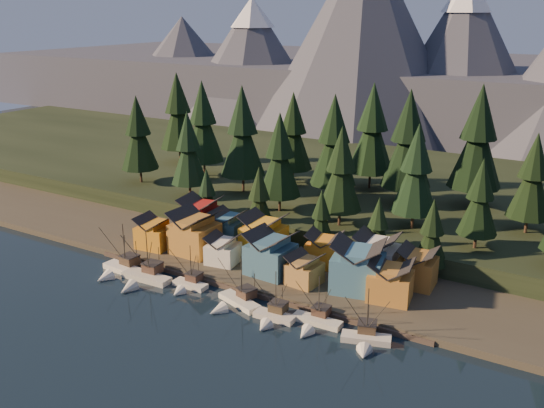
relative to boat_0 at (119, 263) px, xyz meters
The scene contains 45 objects.
ground 31.15m from the boat_0, 17.11° to the right, with size 500.00×500.00×0.00m, color black.
shore_strip 42.85m from the boat_0, 46.11° to the left, with size 400.00×50.00×1.50m, color #3C372B.
hillside 86.14m from the boat_0, 69.84° to the left, with size 420.00×100.00×6.00m, color black.
dock 30.65m from the boat_0, 13.92° to the left, with size 80.00×4.00×1.00m, color #4F4238.
mountain_ridge 207.39m from the boat_0, 82.89° to the left, with size 560.00×190.00×90.00m.
boat_0 is the anchor object (origin of this frame).
boat_1 7.78m from the boat_0, ahead, with size 11.90×12.89×12.60m.
boat_2 18.03m from the boat_0, ahead, with size 7.91×8.63×10.37m.
boat_3 31.01m from the boat_0, ahead, with size 10.82×11.23×11.35m.
boat_4 40.58m from the boat_0, ahead, with size 8.37×9.05×10.82m.
boat_5 48.30m from the boat_0, ahead, with size 9.86×10.71×10.51m.
boat_6 58.96m from the boat_0, ahead, with size 9.52×10.07×11.24m.
house_front_0 13.64m from the boat_0, 94.38° to the left, with size 8.33×7.95×7.69m.
house_front_1 18.70m from the boat_0, 59.12° to the left, with size 10.21×9.84×10.18m.
house_front_2 23.34m from the boat_0, 36.96° to the left, with size 7.61×7.65×6.58m.
house_front_3 34.25m from the boat_0, 25.39° to the left, with size 9.83×9.42×9.49m.
house_front_4 41.85m from the boat_0, 19.29° to the left, with size 7.02×7.47×6.49m.
house_front_5 53.07m from the boat_0, 18.38° to the left, with size 11.79×11.09×10.61m.
house_front_6 59.71m from the boat_0, 15.67° to the left, with size 9.35×8.98×8.22m.
house_back_0 25.64m from the boat_0, 80.66° to the left, with size 10.64×10.33×10.20m.
house_back_1 27.75m from the boat_0, 62.32° to the left, with size 7.91×8.00×8.37m.
house_back_2 33.25m from the boat_0, 43.30° to the left, with size 9.59×8.85×9.88m.
house_back_3 45.94m from the boat_0, 32.18° to the left, with size 8.70×8.02×7.78m.
house_back_4 56.82m from the boat_0, 26.28° to the left, with size 9.39×9.07×9.54m.
house_back_5 64.99m from the boat_0, 22.61° to the left, with size 7.83×7.92×8.30m.
tree_hill_0 56.63m from the boat_0, 127.01° to the left, with size 11.33×11.33×26.40m.
tree_hill_1 65.39m from the boat_0, 109.04° to the left, with size 12.83×12.83×29.89m.
tree_hill_2 43.60m from the boat_0, 104.86° to the left, with size 10.40×10.40×24.23m.
tree_hill_3 54.77m from the boat_0, 90.35° to the left, with size 13.10×13.10×30.52m.
tree_hill_4 68.89m from the boat_0, 83.34° to the left, with size 11.81×11.81×27.52m.
tree_hill_5 47.96m from the boat_0, 66.59° to the left, with size 11.15×11.15×25.97m.
tree_hill_6 64.56m from the boat_0, 65.30° to the left, with size 12.62×12.62×29.40m.
tree_hill_7 55.46m from the boat_0, 47.44° to the left, with size 10.57×10.57×24.62m.
tree_hill_8 79.29m from the boat_0, 55.20° to the left, with size 13.36×13.36×31.12m.
tree_hill_9 71.31m from the boat_0, 41.58° to the left, with size 10.99×10.99×25.59m.
tree_hill_10 95.10m from the boat_0, 49.89° to the left, with size 13.98×13.98×32.56m.
tree_hill_11 80.44m from the boat_0, 31.12° to the left, with size 8.79×8.79×20.48m.
tree_hill_12 96.14m from the boat_0, 36.92° to the left, with size 10.33×10.33×24.07m.
tree_hill_15 81.30m from the boat_0, 67.83° to the left, with size 13.25×13.25×30.87m.
tree_hill_16 81.39m from the boat_0, 119.09° to the left, with size 13.13×13.13×30.59m.
tree_shore_0 31.90m from the boat_0, 86.87° to the left, with size 6.90×6.90×16.08m.
tree_shore_1 36.78m from the boat_0, 60.18° to the left, with size 8.05×8.05×18.75m.
tree_shore_2 47.04m from the boat_0, 41.66° to the left, with size 6.64×6.64×15.47m.
tree_shore_3 58.17m from the boat_0, 32.37° to the left, with size 6.82×6.82×15.88m.
tree_shore_4 68.64m from the boat_0, 26.95° to the left, with size 7.52×7.52×17.51m.
Camera 1 is at (63.46, -79.90, 56.69)m, focal length 40.00 mm.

